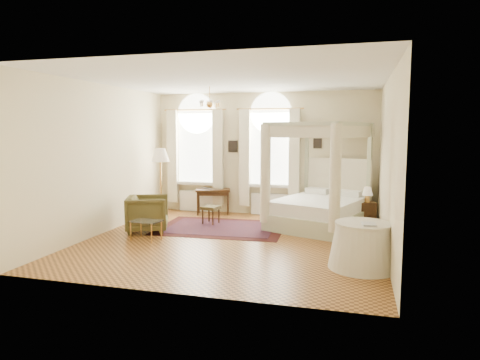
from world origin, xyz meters
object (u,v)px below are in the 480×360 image
(canopy_bed, at_px, (318,204))
(armchair, at_px, (148,214))
(stool, at_px, (211,209))
(floor_lamp, at_px, (160,159))
(nightstand, at_px, (366,214))
(writing_desk, at_px, (213,193))
(side_table, at_px, (363,246))
(coffee_table, at_px, (146,223))

(canopy_bed, height_order, armchair, canopy_bed)
(stool, height_order, floor_lamp, floor_lamp)
(canopy_bed, xyz_separation_m, stool, (-2.58, -0.31, -0.19))
(canopy_bed, bearing_deg, stool, -173.18)
(nightstand, distance_m, writing_desk, 4.05)
(floor_lamp, xyz_separation_m, side_table, (5.07, -2.96, -1.17))
(canopy_bed, bearing_deg, coffee_table, -147.39)
(nightstand, bearing_deg, canopy_bed, -157.19)
(armchair, relative_size, coffee_table, 1.35)
(coffee_table, distance_m, floor_lamp, 2.64)
(armchair, bearing_deg, coffee_table, -177.47)
(canopy_bed, xyz_separation_m, floor_lamp, (-4.09, 0.10, 0.99))
(armchair, distance_m, side_table, 4.88)
(floor_lamp, relative_size, side_table, 1.61)
(writing_desk, bearing_deg, armchair, -108.41)
(writing_desk, bearing_deg, coffee_table, -98.41)
(coffee_table, xyz_separation_m, floor_lamp, (-0.72, 2.25, 1.18))
(stool, bearing_deg, floor_lamp, 165.07)
(floor_lamp, bearing_deg, writing_desk, 33.63)
(stool, height_order, armchair, armchair)
(armchair, bearing_deg, writing_desk, -40.45)
(canopy_bed, bearing_deg, armchair, -158.63)
(canopy_bed, xyz_separation_m, nightstand, (1.10, 0.46, -0.27))
(nightstand, bearing_deg, writing_desk, 174.12)
(nightstand, xyz_separation_m, side_table, (-0.12, -3.33, 0.09))
(stool, xyz_separation_m, side_table, (3.56, -2.56, 0.01))
(nightstand, bearing_deg, stool, -168.16)
(nightstand, xyz_separation_m, writing_desk, (-4.02, 0.41, 0.30))
(armchair, height_order, side_table, armchair)
(canopy_bed, distance_m, coffee_table, 4.00)
(stool, distance_m, side_table, 4.38)
(canopy_bed, distance_m, floor_lamp, 4.21)
(coffee_table, bearing_deg, side_table, -9.28)
(coffee_table, distance_m, side_table, 4.41)
(coffee_table, bearing_deg, floor_lamp, 107.85)
(canopy_bed, bearing_deg, nightstand, 22.81)
(writing_desk, bearing_deg, side_table, -43.81)
(nightstand, xyz_separation_m, armchair, (-4.79, -1.91, 0.12))
(writing_desk, distance_m, side_table, 5.41)
(coffee_table, relative_size, side_table, 0.59)
(armchair, bearing_deg, nightstand, -90.34)
(canopy_bed, distance_m, stool, 2.60)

